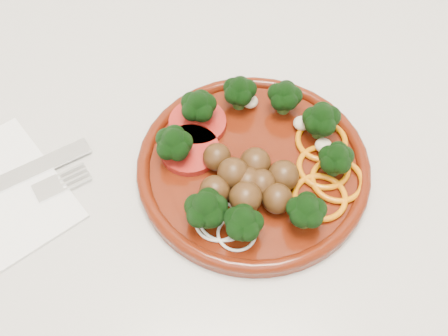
{
  "coord_description": "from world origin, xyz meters",
  "views": [
    {
      "loc": [
        0.2,
        1.34,
        1.39
      ],
      "look_at": [
        0.19,
        1.66,
        0.92
      ],
      "focal_mm": 45.0,
      "sensor_mm": 36.0,
      "label": 1
    }
  ],
  "objects": [
    {
      "name": "plate",
      "position": [
        0.22,
        1.67,
        0.92
      ],
      "size": [
        0.24,
        0.24,
        0.05
      ],
      "rotation": [
        0.0,
        0.0,
        -0.41
      ],
      "color": "#471306",
      "rests_on": "counter"
    },
    {
      "name": "counter",
      "position": [
        0.0,
        1.7,
        0.45
      ],
      "size": [
        2.4,
        0.6,
        0.9
      ],
      "color": "silver",
      "rests_on": "ground"
    }
  ]
}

